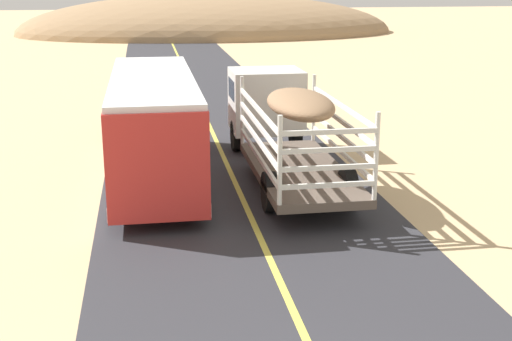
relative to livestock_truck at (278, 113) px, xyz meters
The scene contains 3 objects.
livestock_truck is the anchor object (origin of this frame).
bus 4.14m from the livestock_truck, 167.46° to the right, with size 2.54×10.00×3.21m.
distant_hill 53.43m from the livestock_truck, 87.14° to the left, with size 40.27×23.62×8.19m, color #957553.
Camera 1 is at (-2.59, -6.94, 6.21)m, focal length 47.95 mm.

